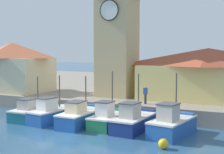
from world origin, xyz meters
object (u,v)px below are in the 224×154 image
(warehouse_left, at_px, (13,66))
(dock_worker_near_tower, at_px, (145,94))
(fishing_boat_left_outer, at_px, (54,113))
(mooring_buoy, at_px, (163,144))
(fishing_boat_left_inner, at_px, (81,116))
(fishing_boat_mid_right, at_px, (172,124))
(fishing_boat_center, at_px, (135,120))
(warehouse_right, at_px, (208,74))
(clock_tower, at_px, (117,27))
(fishing_boat_mid_left, at_px, (109,118))
(fishing_boat_far_left, at_px, (33,112))

(warehouse_left, relative_size, dock_worker_near_tower, 5.60)
(warehouse_left, height_order, dock_worker_near_tower, warehouse_left)
(fishing_boat_left_outer, xyz_separation_m, warehouse_left, (-10.93, 6.65, 3.49))
(fishing_boat_left_outer, height_order, mooring_buoy, fishing_boat_left_outer)
(mooring_buoy, bearing_deg, fishing_boat_left_inner, 157.89)
(warehouse_left, xyz_separation_m, dock_worker_near_tower, (17.35, -2.11, -2.07))
(fishing_boat_mid_right, height_order, warehouse_left, warehouse_left)
(fishing_boat_center, height_order, warehouse_right, warehouse_right)
(fishing_boat_left_outer, bearing_deg, warehouse_right, 38.69)
(fishing_boat_mid_right, relative_size, clock_tower, 0.32)
(fishing_boat_mid_left, xyz_separation_m, fishing_boat_mid_right, (5.05, -0.20, 0.09))
(clock_tower, relative_size, warehouse_left, 1.66)
(fishing_boat_left_outer, bearing_deg, mooring_buoy, -16.98)
(fishing_boat_far_left, xyz_separation_m, fishing_boat_center, (9.35, 0.29, 0.08))
(fishing_boat_center, bearing_deg, clock_tower, 123.39)
(fishing_boat_far_left, distance_m, warehouse_right, 16.16)
(fishing_boat_center, relative_size, warehouse_left, 0.56)
(fishing_boat_far_left, distance_m, mooring_buoy, 13.03)
(fishing_boat_left_outer, height_order, warehouse_left, warehouse_left)
(dock_worker_near_tower, bearing_deg, warehouse_right, 42.96)
(fishing_boat_center, bearing_deg, dock_worker_near_tower, 99.60)
(dock_worker_near_tower, bearing_deg, fishing_boat_mid_left, -108.08)
(fishing_boat_left_inner, height_order, dock_worker_near_tower, fishing_boat_left_inner)
(fishing_boat_left_outer, relative_size, fishing_boat_mid_right, 1.08)
(fishing_boat_far_left, xyz_separation_m, mooring_buoy, (12.63, -3.18, -0.34))
(fishing_boat_left_inner, height_order, fishing_boat_center, fishing_boat_center)
(warehouse_left, height_order, mooring_buoy, warehouse_left)
(mooring_buoy, bearing_deg, fishing_boat_mid_right, 96.39)
(fishing_boat_left_outer, distance_m, clock_tower, 11.31)
(fishing_boat_far_left, height_order, warehouse_left, warehouse_left)
(fishing_boat_left_outer, height_order, fishing_boat_left_inner, fishing_boat_left_inner)
(fishing_boat_far_left, bearing_deg, warehouse_left, 142.66)
(fishing_boat_mid_right, xyz_separation_m, warehouse_left, (-20.99, 6.60, 3.43))
(fishing_boat_far_left, bearing_deg, clock_tower, 62.45)
(warehouse_right, xyz_separation_m, dock_worker_near_tower, (-4.56, -4.24, -1.67))
(fishing_boat_far_left, bearing_deg, fishing_boat_mid_right, 0.24)
(fishing_boat_left_inner, bearing_deg, fishing_boat_center, 4.45)
(warehouse_right, bearing_deg, fishing_boat_center, -114.30)
(warehouse_right, relative_size, dock_worker_near_tower, 7.99)
(warehouse_left, bearing_deg, fishing_boat_center, -19.40)
(fishing_boat_left_outer, distance_m, fishing_boat_center, 7.15)
(fishing_boat_center, height_order, dock_worker_near_tower, fishing_boat_center)
(fishing_boat_left_outer, xyz_separation_m, clock_tower, (2.01, 8.08, 7.66))
(fishing_boat_mid_left, distance_m, warehouse_right, 10.87)
(warehouse_right, bearing_deg, fishing_boat_left_outer, -141.31)
(fishing_boat_mid_left, xyz_separation_m, clock_tower, (-3.01, 7.83, 7.68))
(fishing_boat_mid_left, relative_size, clock_tower, 0.29)
(fishing_boat_left_outer, distance_m, warehouse_right, 14.40)
(fishing_boat_mid_left, height_order, clock_tower, clock_tower)
(fishing_boat_left_inner, bearing_deg, dock_worker_near_tower, 51.20)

